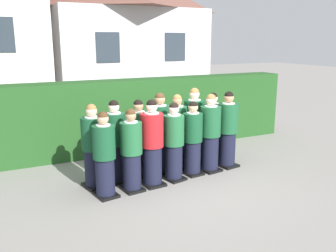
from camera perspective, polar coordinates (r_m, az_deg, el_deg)
The scene contains 17 objects.
ground_plane at distance 7.47m, azimuth 0.93°, elevation -8.31°, with size 60.00×60.00×0.00m, color gray.
student_front_row_0 at distance 6.53m, azimuth -9.94°, elevation -4.80°, with size 0.43×0.53×1.56m.
student_front_row_1 at distance 6.73m, azimuth -5.75°, elevation -4.14°, with size 0.41×0.49×1.55m.
student_in_red_blazer at distance 6.94m, azimuth -2.51°, elevation -3.00°, with size 0.44×0.52×1.68m.
student_front_row_3 at distance 7.22m, azimuth 0.92°, elevation -2.78°, with size 0.45×0.52×1.58m.
student_front_row_4 at distance 7.54m, azimuth 3.88°, elevation -2.22°, with size 0.41×0.48×1.55m.
student_front_row_5 at distance 7.77m, azimuth 6.63°, elevation -1.36°, with size 0.45×0.53×1.67m.
student_front_row_6 at distance 8.10m, azimuth 9.32°, elevation -0.80°, with size 0.47×0.54×1.68m.
student_rear_row_0 at distance 6.99m, azimuth -11.66°, elevation -3.44°, with size 0.47×0.55×1.62m.
student_rear_row_1 at distance 7.19m, azimuth -8.31°, elevation -2.72°, with size 0.44×0.55×1.64m.
student_rear_row_2 at distance 7.44m, azimuth -4.59°, elevation -2.23°, with size 0.44×0.54×1.60m.
student_rear_row_3 at distance 7.65m, azimuth -1.27°, elevation -1.37°, with size 0.49×0.57×1.70m.
student_rear_row_4 at distance 7.89m, azimuth 1.42°, elevation -1.18°, with size 0.43×0.51×1.63m.
student_rear_row_5 at distance 8.19m, azimuth 4.07°, elevation -0.31°, with size 0.48×0.56×1.73m.
student_rear_row_6 at distance 8.51m, azimuth 6.97°, elevation -0.34°, with size 0.41×0.48×1.59m.
hedge at distance 9.28m, azimuth -5.62°, elevation 1.74°, with size 8.85×0.70×1.80m.
school_building_annex at distance 16.32m, azimuth -6.83°, elevation 14.14°, with size 6.56×4.42×5.88m.
Camera 1 is at (-3.15, -6.19, 2.75)m, focal length 38.88 mm.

